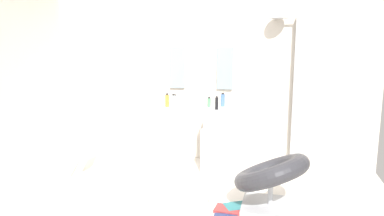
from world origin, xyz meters
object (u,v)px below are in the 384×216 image
(soap_bottle_amber, at_px, (167,101))
(pedestal_sink_right, at_px, (218,139))
(shower_column, at_px, (297,91))
(towel_rack, at_px, (77,131))
(soap_bottle_clear, at_px, (173,101))
(soap_bottle_grey, at_px, (175,100))
(magazine_red, at_px, (228,210))
(soap_bottle_blue, at_px, (223,100))
(soap_bottle_green, at_px, (209,102))
(soap_bottle_black, at_px, (217,103))
(pedestal_sink_left, at_px, (169,136))
(magazine_teal, at_px, (236,207))
(lounge_chair, at_px, (271,177))
(coffee_mug, at_px, (212,200))

(soap_bottle_amber, bearing_deg, pedestal_sink_right, 9.04)
(shower_column, relative_size, towel_rack, 2.16)
(pedestal_sink_right, bearing_deg, soap_bottle_clear, -173.45)
(soap_bottle_grey, xyz_separation_m, soap_bottle_clear, (0.02, -0.13, 0.01))
(shower_column, bearing_deg, pedestal_sink_right, -159.73)
(magazine_red, distance_m, soap_bottle_blue, 1.61)
(shower_column, relative_size, soap_bottle_green, 14.64)
(soap_bottle_amber, bearing_deg, soap_bottle_blue, 17.67)
(soap_bottle_black, bearing_deg, towel_rack, -157.97)
(pedestal_sink_left, relative_size, pedestal_sink_right, 1.00)
(towel_rack, xyz_separation_m, soap_bottle_clear, (1.00, 0.73, 0.31))
(magazine_teal, distance_m, soap_bottle_black, 1.38)
(pedestal_sink_right, distance_m, lounge_chair, 1.24)
(soap_bottle_blue, distance_m, soap_bottle_amber, 0.75)
(towel_rack, bearing_deg, shower_column, 24.13)
(coffee_mug, height_order, soap_bottle_grey, soap_bottle_grey)
(towel_rack, distance_m, coffee_mug, 1.86)
(lounge_chair, relative_size, magazine_red, 3.90)
(lounge_chair, xyz_separation_m, coffee_mug, (-0.59, -0.06, -0.29))
(towel_rack, bearing_deg, soap_bottle_clear, 36.03)
(pedestal_sink_right, bearing_deg, magazine_teal, -70.03)
(magazine_red, bearing_deg, soap_bottle_black, 111.75)
(pedestal_sink_left, distance_m, pedestal_sink_right, 0.71)
(soap_bottle_grey, height_order, soap_bottle_green, soap_bottle_grey)
(pedestal_sink_right, relative_size, soap_bottle_amber, 5.32)
(soap_bottle_amber, bearing_deg, soap_bottle_black, -3.37)
(lounge_chair, distance_m, soap_bottle_green, 1.45)
(pedestal_sink_left, xyz_separation_m, shower_column, (1.70, 0.37, 0.64))
(towel_rack, xyz_separation_m, soap_bottle_grey, (0.99, 0.86, 0.30))
(pedestal_sink_right, height_order, magazine_teal, pedestal_sink_right)
(soap_bottle_green, bearing_deg, magazine_teal, -64.13)
(soap_bottle_amber, bearing_deg, soap_bottle_clear, 27.43)
(towel_rack, height_order, soap_bottle_grey, soap_bottle_grey)
(soap_bottle_clear, bearing_deg, coffee_mug, -53.01)
(soap_bottle_amber, distance_m, soap_bottle_clear, 0.08)
(shower_column, distance_m, lounge_chair, 1.58)
(pedestal_sink_right, height_order, lounge_chair, pedestal_sink_right)
(magazine_red, xyz_separation_m, soap_bottle_green, (-0.46, 1.17, 0.90))
(pedestal_sink_left, xyz_separation_m, soap_bottle_black, (0.70, -0.15, 0.51))
(soap_bottle_grey, bearing_deg, soap_bottle_green, -6.64)
(soap_bottle_blue, height_order, soap_bottle_green, soap_bottle_blue)
(lounge_chair, distance_m, soap_bottle_blue, 1.45)
(towel_rack, distance_m, soap_bottle_green, 1.71)
(pedestal_sink_left, relative_size, soap_bottle_amber, 5.32)
(pedestal_sink_left, bearing_deg, soap_bottle_black, -11.92)
(towel_rack, height_order, magazine_teal, towel_rack)
(towel_rack, height_order, soap_bottle_clear, soap_bottle_clear)
(pedestal_sink_right, height_order, soap_bottle_blue, soap_bottle_blue)
(soap_bottle_blue, relative_size, soap_bottle_green, 1.32)
(towel_rack, bearing_deg, soap_bottle_black, 22.03)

